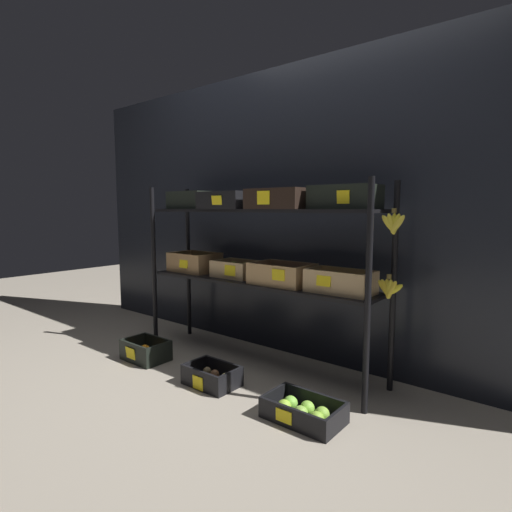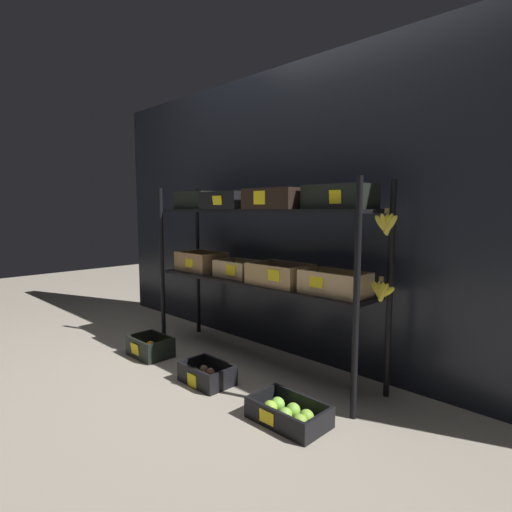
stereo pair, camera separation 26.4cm
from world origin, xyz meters
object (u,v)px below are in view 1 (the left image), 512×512
Objects in this scene: crate_ground_orange at (146,352)px; crate_ground_kiwi at (212,377)px; display_rack at (260,244)px; crate_ground_apple_green at (303,412)px.

crate_ground_orange is 0.98× the size of crate_ground_kiwi.
crate_ground_apple_green is at bearing -34.98° from display_rack.
display_rack is 6.00× the size of crate_ground_orange.
display_rack is 5.88× the size of crate_ground_kiwi.
display_rack is at bearing 145.02° from crate_ground_apple_green.
crate_ground_kiwi is 0.82× the size of crate_ground_apple_green.
display_rack is 4.81× the size of crate_ground_apple_green.
crate_ground_orange is (-0.65, -0.42, -0.74)m from display_rack.
display_rack is 1.08m from crate_ground_orange.
display_rack is at bearing 32.53° from crate_ground_orange.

